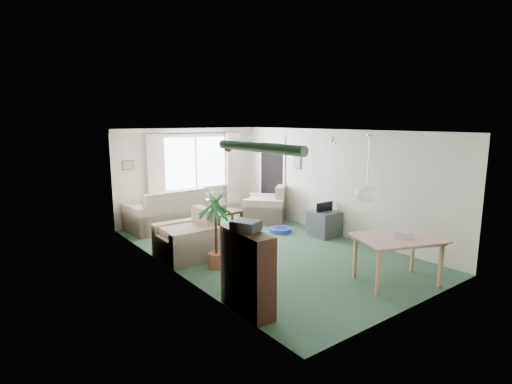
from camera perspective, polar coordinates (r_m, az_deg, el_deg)
ground at (r=8.23m, az=1.27°, el=-8.21°), size 6.50×6.50×0.00m
window at (r=10.68m, az=-8.65°, el=4.20°), size 1.80×0.03×1.30m
curtain_rod at (r=10.56m, az=-8.55°, el=8.32°), size 2.60×0.03×0.03m
curtain_left at (r=10.13m, az=-14.07°, el=2.37°), size 0.45×0.08×2.00m
curtain_right at (r=11.21m, az=-3.19°, el=3.40°), size 0.45×0.08×2.00m
radiator at (r=10.82m, az=-8.39°, el=-1.62°), size 1.20×0.10×0.55m
doorway at (r=10.88m, az=2.34°, el=1.76°), size 0.03×0.95×2.00m
pendant_lamp at (r=6.42m, az=15.56°, el=-0.21°), size 0.36×0.36×0.36m
tinsel_garland at (r=4.82m, az=0.34°, el=6.39°), size 1.60×1.60×0.12m
bauble_cluster_a at (r=9.34m, az=4.21°, el=7.86°), size 0.20×0.20×0.20m
bauble_cluster_b at (r=8.69m, az=10.97°, el=7.53°), size 0.20×0.20×0.20m
wall_picture_back at (r=9.96m, az=-17.82°, el=3.68°), size 0.28×0.03×0.22m
wall_picture_right at (r=10.06m, az=5.96°, el=4.18°), size 0.03×0.24×0.30m
sofa at (r=9.96m, az=-12.51°, el=-2.31°), size 1.98×1.14×0.96m
armchair_corner at (r=10.39m, az=1.37°, el=-1.62°), size 1.44×1.43×0.93m
armchair_left at (r=7.75m, az=-10.01°, el=-5.96°), size 1.00×1.06×0.92m
coffee_table at (r=9.99m, az=-4.32°, el=-3.80°), size 0.86×0.55×0.37m
photo_frame at (r=9.98m, az=-4.53°, el=-2.27°), size 0.12×0.03×0.16m
bookshelf at (r=5.53m, az=-1.26°, el=-11.33°), size 0.36×0.95×1.14m
hifi_box at (r=5.35m, az=-1.47°, el=-4.84°), size 0.39×0.43×0.14m
houseplant at (r=7.06m, az=-5.74°, el=-5.15°), size 0.63×0.63×1.47m
dining_table at (r=6.90m, az=19.46°, el=-9.22°), size 1.41×1.19×0.75m
gift_box at (r=6.76m, az=20.47°, el=-5.81°), size 0.25×0.19×0.12m
tv_cube at (r=9.24m, az=9.71°, el=-4.45°), size 0.58×0.64×0.57m
pet_bed at (r=9.44m, az=3.47°, el=-5.45°), size 0.54×0.54×0.10m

